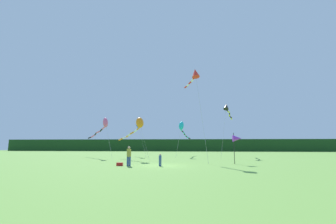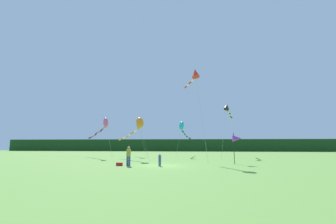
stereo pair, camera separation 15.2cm
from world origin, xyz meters
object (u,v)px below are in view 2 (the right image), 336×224
kite_black (227,108)px  kite_cyan (182,128)px  banner_flag_pole (237,139)px  kite_rainbow (104,125)px  person_child (160,159)px  cooler_box (119,164)px  person_adult (129,155)px  kite_red (195,74)px  kite_orange (138,125)px  kite_blue (138,126)px

kite_black → kite_cyan: (-7.47, -0.05, -3.19)m
banner_flag_pole → kite_rainbow: bearing=154.1°
person_child → cooler_box: size_ratio=2.05×
person_adult → kite_rainbow: 14.61m
kite_red → kite_cyan: 12.10m
person_child → kite_orange: kite_orange is taller
person_child → kite_blue: kite_blue is taller
banner_flag_pole → kite_black: (1.26, 13.20, 5.34)m
cooler_box → kite_blue: (-2.09, 16.41, 5.01)m
person_adult → kite_blue: kite_blue is taller
kite_rainbow → kite_blue: bearing=47.1°
kite_cyan → kite_orange: size_ratio=1.39×
cooler_box → kite_rainbow: bearing=118.6°
person_child → kite_black: bearing=60.8°
kite_black → kite_rainbow: bearing=-167.2°
kite_cyan → kite_blue: (-7.58, 0.29, 0.39)m
banner_flag_pole → kite_cyan: size_ratio=0.39×
cooler_box → kite_rainbow: 14.24m
person_child → kite_red: (3.55, 5.75, 10.03)m
cooler_box → banner_flag_pole: 12.31m
cooler_box → person_child: bearing=-0.1°
kite_black → kite_blue: 15.31m
kite_orange → kite_rainbow: size_ratio=0.90×
kite_blue → kite_rainbow: bearing=-132.9°
banner_flag_pole → kite_red: 9.51m
kite_orange → kite_rainbow: (-6.32, 3.96, 0.35)m
person_child → person_adult: bearing=-175.7°
cooler_box → kite_black: size_ratio=0.06×
person_adult → person_child: size_ratio=1.59×
kite_rainbow → cooler_box: bearing=-61.4°
person_adult → kite_cyan: kite_cyan is taller
person_adult → kite_black: kite_black is taller
kite_cyan → kite_rainbow: (-11.90, -4.36, 0.21)m
person_adult → cooler_box: 1.31m
cooler_box → kite_black: bearing=51.3°
banner_flag_pole → kite_rainbow: (-18.10, 8.80, 2.36)m
kite_orange → kite_rainbow: 7.47m
kite_cyan → person_child: bearing=-95.6°
kite_cyan → kite_rainbow: size_ratio=1.26×
banner_flag_pole → kite_orange: bearing=157.7°
cooler_box → banner_flag_pole: bearing=14.2°
banner_flag_pole → kite_black: 14.30m
kite_orange → kite_blue: (-2.00, 8.61, 0.53)m
person_child → kite_cyan: bearing=84.4°
kite_black → kite_orange: size_ratio=1.56×
cooler_box → kite_blue: kite_blue is taller
person_adult → kite_orange: (-1.03, 8.03, 3.60)m
kite_black → kite_red: kite_red is taller
kite_orange → kite_red: bearing=-15.3°
kite_orange → person_adult: bearing=-82.7°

